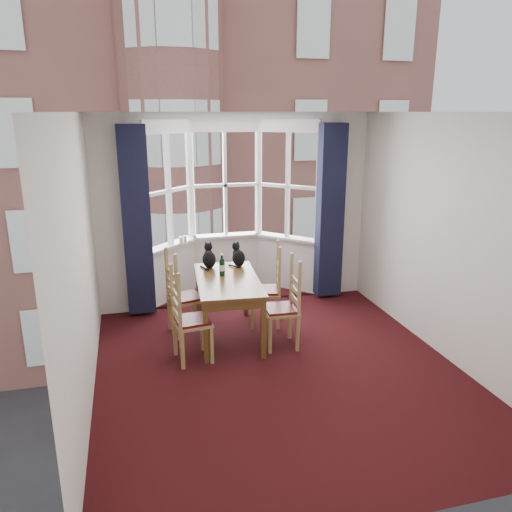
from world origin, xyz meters
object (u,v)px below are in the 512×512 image
object	(u,v)px
chair_left_far	(179,300)
wine_bottle	(222,266)
candle_tall	(181,240)
candle_extra	(194,238)
chair_right_near	(288,310)
chair_left_near	(184,323)
cat_left	(209,258)
dining_table	(228,286)
cat_right	(238,256)
chair_right_far	(272,291)
candle_short	(185,239)

from	to	relation	value
chair_left_far	wine_bottle	world-z (taller)	wine_bottle
candle_tall	candle_extra	xyz separation A→B (m)	(0.21, 0.05, 0.00)
chair_left_far	chair_right_near	bearing A→B (deg)	-28.40
chair_left_far	chair_left_near	bearing A→B (deg)	-91.83
cat_left	chair_right_near	bearing A→B (deg)	-50.41
wine_bottle	candle_extra	distance (m)	1.49
dining_table	cat_right	distance (m)	0.62
chair_right_near	chair_left_near	bearing A→B (deg)	-176.01
cat_right	candle_tall	xyz separation A→B (m)	(-0.66, 1.06, 0.01)
chair_right_far	candle_short	world-z (taller)	candle_short
cat_right	candle_short	xyz separation A→B (m)	(-0.59, 1.09, 0.01)
chair_right_near	candle_extra	world-z (taller)	candle_extra
chair_left_far	candle_tall	distance (m)	1.42
dining_table	wine_bottle	size ratio (longest dim) A/B	5.22
chair_left_far	wine_bottle	bearing A→B (deg)	-10.46
chair_left_near	wine_bottle	xyz separation A→B (m)	(0.57, 0.66, 0.44)
cat_right	chair_left_near	bearing A→B (deg)	-130.01
chair_left_far	candle_short	xyz separation A→B (m)	(0.25, 1.36, 0.45)
candle_tall	candle_extra	distance (m)	0.22
dining_table	chair_right_near	world-z (taller)	chair_right_near
cat_right	wine_bottle	bearing A→B (deg)	-128.43
chair_left_far	chair_right_near	size ratio (longest dim) A/B	1.00
chair_right_near	candle_tall	world-z (taller)	candle_tall
chair_right_far	candle_tall	distance (m)	1.76
chair_right_far	cat_right	xyz separation A→B (m)	(-0.39, 0.28, 0.44)
cat_left	wine_bottle	bearing A→B (deg)	-75.60
chair_right_far	candle_extra	xyz separation A→B (m)	(-0.84, 1.39, 0.46)
dining_table	wine_bottle	distance (m)	0.27
chair_left_far	chair_right_near	distance (m)	1.42
candle_extra	cat_left	bearing A→B (deg)	-87.40
wine_bottle	candle_extra	size ratio (longest dim) A/B	2.44
chair_left_near	candle_short	size ratio (longest dim) A/B	8.32
chair_left_far	cat_left	xyz separation A→B (m)	(0.45, 0.29, 0.45)
chair_right_near	wine_bottle	distance (m)	1.01
candle_extra	chair_right_near	bearing A→B (deg)	-67.52
chair_right_near	chair_right_far	size ratio (longest dim) A/B	1.00
chair_left_near	chair_right_far	bearing A→B (deg)	30.87
chair_left_near	candle_extra	world-z (taller)	candle_extra
chair_left_near	candle_short	distance (m)	2.19
chair_left_near	candle_short	world-z (taller)	candle_short
dining_table	cat_right	size ratio (longest dim) A/B	4.46
chair_left_far	candle_tall	world-z (taller)	candle_tall
chair_right_near	wine_bottle	size ratio (longest dim) A/B	3.23
dining_table	candle_extra	xyz separation A→B (m)	(-0.19, 1.62, 0.24)
chair_right_far	cat_right	distance (m)	0.65
chair_left_near	candle_extra	distance (m)	2.23
dining_table	chair_left_near	bearing A→B (deg)	-139.73
dining_table	candle_short	world-z (taller)	candle_short
chair_right_near	candle_extra	bearing A→B (deg)	112.48
chair_left_far	chair_right_near	xyz separation A→B (m)	(1.25, -0.67, 0.00)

